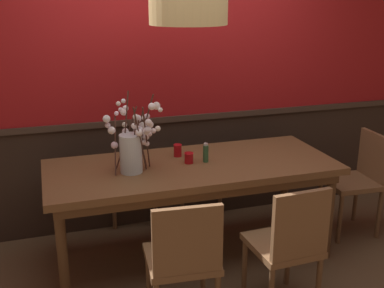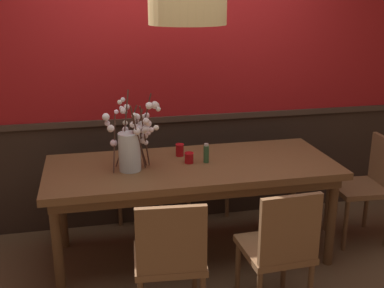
{
  "view_description": "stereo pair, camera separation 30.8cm",
  "coord_description": "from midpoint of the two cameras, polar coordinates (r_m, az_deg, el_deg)",
  "views": [
    {
      "loc": [
        -1.03,
        -3.25,
        2.01
      ],
      "look_at": [
        0.0,
        0.0,
        0.94
      ],
      "focal_mm": 44.64,
      "sensor_mm": 36.0,
      "label": 1
    },
    {
      "loc": [
        -0.73,
        -3.33,
        2.01
      ],
      "look_at": [
        0.0,
        0.0,
        0.94
      ],
      "focal_mm": 44.64,
      "sensor_mm": 36.0,
      "label": 2
    }
  ],
  "objects": [
    {
      "name": "ground_plane",
      "position": [
        3.96,
        -2.29,
        -13.09
      ],
      "size": [
        24.0,
        24.0,
        0.0
      ],
      "primitive_type": "plane",
      "color": "brown"
    },
    {
      "name": "chair_far_side_right",
      "position": [
        4.57,
        -1.58,
        -1.6
      ],
      "size": [
        0.45,
        0.44,
        0.9
      ],
      "color": "brown",
      "rests_on": "ground"
    },
    {
      "name": "condiment_bottle",
      "position": [
        3.64,
        -0.78,
        -1.12
      ],
      "size": [
        0.04,
        0.04,
        0.15
      ],
      "color": "#2D5633",
      "rests_on": "dining_table"
    },
    {
      "name": "pendant_lamp",
      "position": [
        3.34,
        -3.19,
        15.85
      ],
      "size": [
        0.53,
        0.53,
        0.83
      ],
      "color": "tan"
    },
    {
      "name": "dining_table",
      "position": [
        3.65,
        -2.42,
        -3.65
      ],
      "size": [
        2.19,
        0.89,
        0.78
      ],
      "color": "brown",
      "rests_on": "ground"
    },
    {
      "name": "chair_near_side_right",
      "position": [
        3.12,
        8.66,
        -11.62
      ],
      "size": [
        0.43,
        0.45,
        0.9
      ],
      "color": "brown",
      "rests_on": "ground"
    },
    {
      "name": "chair_far_side_left",
      "position": [
        4.46,
        -9.32,
        -2.11
      ],
      "size": [
        0.47,
        0.46,
        0.95
      ],
      "color": "brown",
      "rests_on": "ground"
    },
    {
      "name": "back_wall",
      "position": [
        4.18,
        -5.22,
        7.8
      ],
      "size": [
        5.48,
        0.14,
        2.64
      ],
      "color": "#2D2119",
      "rests_on": "ground"
    },
    {
      "name": "candle_holder_nearer_center",
      "position": [
        3.62,
        -2.81,
        -1.7
      ],
      "size": [
        0.07,
        0.07,
        0.08
      ],
      "color": "#9E0F14",
      "rests_on": "dining_table"
    },
    {
      "name": "chair_head_east_end",
      "position": [
        4.3,
        17.38,
        -3.8
      ],
      "size": [
        0.45,
        0.43,
        0.89
      ],
      "color": "brown",
      "rests_on": "ground"
    },
    {
      "name": "vase_with_blossoms",
      "position": [
        3.45,
        -9.62,
        -0.23
      ],
      "size": [
        0.41,
        0.35,
        0.58
      ],
      "color": "silver",
      "rests_on": "dining_table"
    },
    {
      "name": "candle_holder_nearer_edge",
      "position": [
        3.78,
        -4.06,
        -0.79
      ],
      "size": [
        0.07,
        0.07,
        0.1
      ],
      "color": "#9E0F14",
      "rests_on": "dining_table"
    },
    {
      "name": "chair_near_side_left",
      "position": [
        2.92,
        -4.12,
        -13.45
      ],
      "size": [
        0.46,
        0.46,
        0.89
      ],
      "color": "brown",
      "rests_on": "ground"
    }
  ]
}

